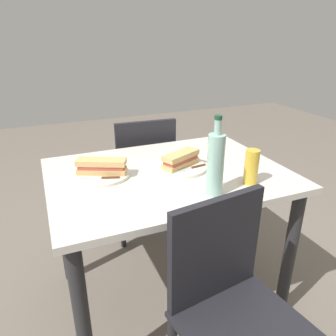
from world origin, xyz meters
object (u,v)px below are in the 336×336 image
chair_far (231,305)px  knife_near (192,168)px  plate_far (102,175)px  baguette_sandwich_far (102,166)px  dining_table (168,194)px  knife_far (102,178)px  baguette_sandwich_near (181,159)px  beer_glass (251,167)px  water_bottle (215,163)px  chair_near (143,171)px  plate_near (181,167)px

chair_far → knife_near: (-0.12, -0.57, 0.27)m
plate_far → baguette_sandwich_far: 0.04m
baguette_sandwich_far → dining_table: bearing=166.5°
dining_table → knife_far: 0.34m
baguette_sandwich_near → beer_glass: 0.34m
baguette_sandwich_near → water_bottle: size_ratio=0.64×
chair_near → baguette_sandwich_far: bearing=55.4°
chair_near → plate_far: bearing=55.4°
plate_near → chair_near: bearing=-89.6°
chair_far → baguette_sandwich_near: chair_far is taller
baguette_sandwich_far → chair_far: bearing=113.0°
plate_near → plate_far: size_ratio=1.00×
baguette_sandwich_near → water_bottle: (-0.02, 0.29, 0.09)m
baguette_sandwich_near → knife_near: (-0.03, 0.05, -0.03)m
knife_near → knife_far: 0.42m
plate_near → dining_table: bearing=9.6°
dining_table → knife_near: size_ratio=6.17×
chair_far → plate_far: (0.29, -0.68, 0.26)m
plate_far → chair_far: bearing=113.0°
chair_far → knife_far: (0.30, -0.62, 0.27)m
chair_near → knife_far: size_ratio=5.00×
plate_far → plate_near: bearing=170.8°
chair_far → plate_near: chair_far is taller
dining_table → baguette_sandwich_near: size_ratio=5.28×
baguette_sandwich_far → beer_glass: size_ratio=1.50×
chair_near → beer_glass: (-0.22, 0.85, 0.33)m
chair_near → beer_glass: 0.94m
knife_far → plate_near: bearing=179.3°
water_bottle → knife_far: bearing=-36.1°
chair_far → chair_near: bearing=-93.8°
plate_far → water_bottle: bearing=138.2°
knife_near → dining_table: bearing=-19.5°
chair_far → plate_far: bearing=-67.0°
chair_far → baguette_sandwich_far: chair_far is taller
dining_table → beer_glass: 0.43m
dining_table → baguette_sandwich_far: 0.35m
dining_table → baguette_sandwich_near: (-0.07, -0.01, 0.17)m
water_bottle → baguette_sandwich_near: bearing=-86.5°
baguette_sandwich_near → water_bottle: bearing=93.5°
plate_near → water_bottle: size_ratio=0.77×
water_bottle → beer_glass: (-0.20, -0.03, -0.06)m
chair_near → water_bottle: water_bottle is taller
beer_glass → dining_table: bearing=-40.9°
chair_far → baguette_sandwich_near: (-0.08, -0.62, 0.30)m
water_bottle → plate_near: bearing=-86.5°
dining_table → water_bottle: water_bottle is taller
plate_near → plate_far: 0.38m
dining_table → plate_near: size_ratio=4.40×
chair_far → knife_near: 0.64m
knife_far → chair_near: bearing=-122.9°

